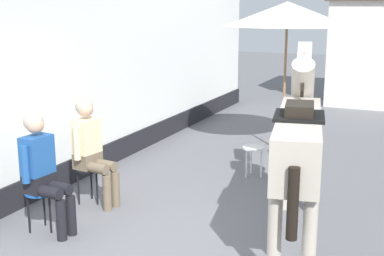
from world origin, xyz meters
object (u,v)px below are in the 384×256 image
(seated_visitor_far, at_px, (91,146))
(saddled_horse_center, at_px, (299,137))
(cafe_parasol, at_px, (287,15))
(spare_stool_white, at_px, (253,151))
(seated_visitor_near, at_px, (42,167))

(seated_visitor_far, height_order, saddled_horse_center, saddled_horse_center)
(seated_visitor_far, bearing_deg, cafe_parasol, 65.10)
(seated_visitor_far, height_order, spare_stool_white, seated_visitor_far)
(cafe_parasol, distance_m, spare_stool_white, 2.47)
(saddled_horse_center, distance_m, cafe_parasol, 3.72)
(cafe_parasol, height_order, spare_stool_white, cafe_parasol)
(saddled_horse_center, relative_size, spare_stool_white, 6.44)
(saddled_horse_center, xyz_separation_m, cafe_parasol, (-1.04, 3.36, 1.20))
(seated_visitor_far, bearing_deg, seated_visitor_near, -89.08)
(seated_visitor_near, distance_m, saddled_horse_center, 2.84)
(saddled_horse_center, bearing_deg, spare_stool_white, 120.42)
(cafe_parasol, bearing_deg, seated_visitor_far, -114.90)
(seated_visitor_far, relative_size, spare_stool_white, 3.02)
(seated_visitor_near, distance_m, spare_stool_white, 3.28)
(seated_visitor_near, relative_size, cafe_parasol, 0.54)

